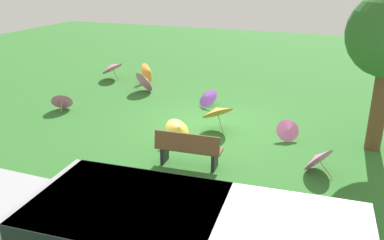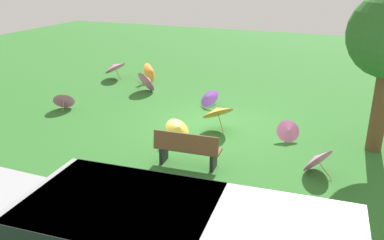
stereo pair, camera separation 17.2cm
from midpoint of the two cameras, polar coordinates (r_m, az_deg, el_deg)
name	(u,v)px [view 1 (the left image)]	position (r m, az deg, el deg)	size (l,w,h in m)	color
ground	(211,126)	(12.43, 2.22, -0.79)	(40.00, 40.00, 0.00)	#2D6B28
park_bench	(188,149)	(9.75, -1.03, -4.07)	(1.63, 0.59, 0.90)	brown
parasol_pink_0	(317,158)	(9.94, 16.64, -5.11)	(0.92, 1.00, 0.73)	tan
parasol_orange_1	(217,111)	(11.87, 3.10, 1.33)	(1.26, 1.27, 0.94)	tan
parasol_pink_1	(146,81)	(15.88, -6.83, 5.51)	(1.08, 0.97, 0.87)	tan
parasol_pink_2	(62,100)	(14.44, -18.08, 2.67)	(0.88, 0.80, 0.67)	tan
parasol_pink_3	(288,130)	(11.59, 12.91, -1.40)	(0.75, 0.67, 0.59)	tan
parasol_yellow_2	(178,129)	(11.10, -2.37, -1.21)	(0.85, 0.89, 0.69)	tan
parasol_purple_1	(207,97)	(14.09, 1.81, 3.18)	(0.93, 0.89, 0.61)	tan
parasol_orange_2	(149,72)	(17.25, -6.38, 6.69)	(0.76, 0.85, 0.84)	tan
parasol_pink_4	(111,67)	(17.93, -11.52, 7.31)	(1.05, 1.09, 0.87)	tan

